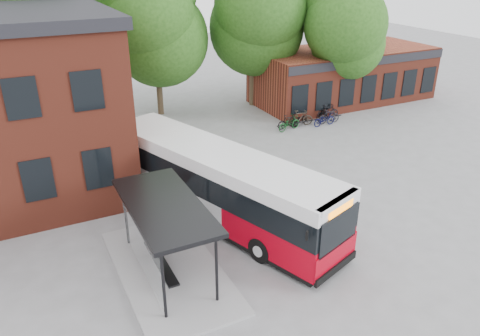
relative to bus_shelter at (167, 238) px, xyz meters
name	(u,v)px	position (x,y,z in m)	size (l,w,h in m)	color
ground	(262,229)	(4.50, 1.00, -1.45)	(100.00, 100.00, 0.00)	slate
shop_row	(343,75)	(19.50, 15.00, 0.55)	(14.00, 6.20, 4.00)	maroon
bus_shelter	(167,238)	(0.00, 0.00, 0.00)	(3.60, 7.00, 2.90)	black
bike_rail	(310,123)	(13.78, 11.00, -1.26)	(5.20, 0.10, 0.38)	black
tree_0	(48,48)	(-1.50, 17.00, 4.05)	(7.92, 7.92, 11.00)	#1E4813
tree_1	(156,41)	(5.50, 18.00, 3.75)	(7.92, 7.92, 10.40)	#1E4813
tree_2	(253,31)	(12.50, 17.00, 4.05)	(7.92, 7.92, 11.00)	#1E4813
tree_3	(342,47)	(17.50, 13.00, 3.19)	(7.04, 7.04, 9.28)	#1E4813
city_bus	(217,185)	(3.23, 2.82, 0.14)	(2.66, 12.49, 3.17)	#A70011
bicycle_0	(289,123)	(11.99, 10.85, -0.97)	(0.64, 1.83, 0.96)	#13461C
bicycle_1	(288,122)	(12.11, 11.15, -0.97)	(0.45, 1.60, 0.96)	black
bicycle_2	(300,119)	(13.17, 11.35, -1.02)	(0.57, 1.63, 0.86)	black
bicycle_3	(300,118)	(13.12, 11.26, -0.90)	(0.51, 1.82, 1.10)	#322D24
bicycle_4	(324,119)	(14.59, 10.53, -1.01)	(0.59, 1.68, 0.88)	#080B38
bicycle_5	(329,116)	(15.16, 10.78, -0.95)	(0.47, 1.67, 1.00)	#232228
bicycle_6	(324,112)	(15.44, 11.78, -0.95)	(0.66, 1.91, 1.00)	black
bicycle_7	(328,111)	(15.82, 11.83, -0.97)	(0.45, 1.60, 0.96)	black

